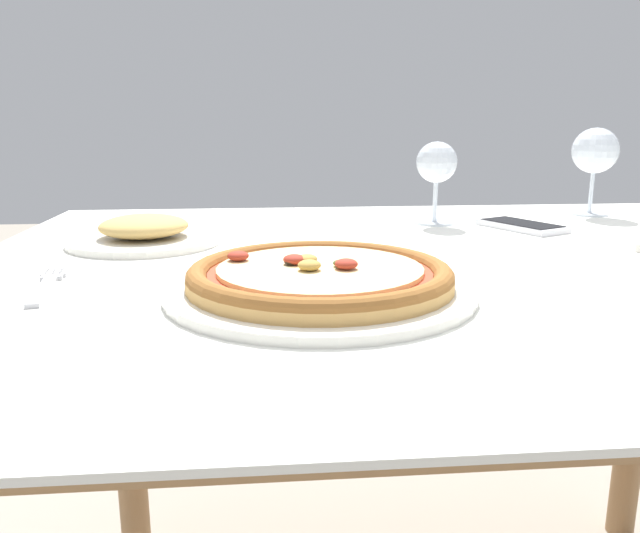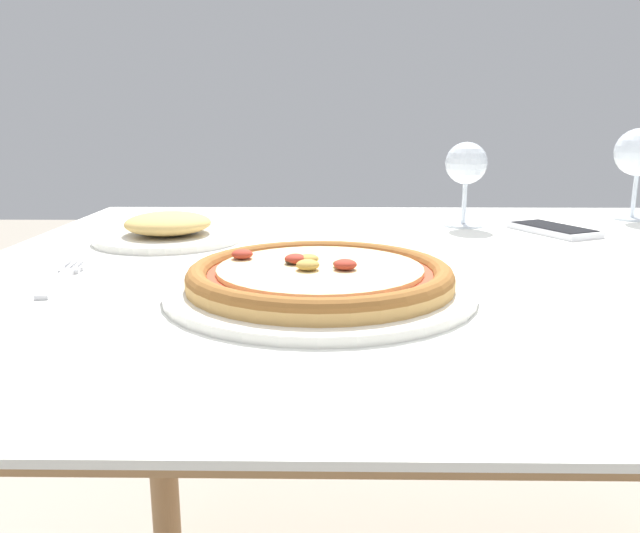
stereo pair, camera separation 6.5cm
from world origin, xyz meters
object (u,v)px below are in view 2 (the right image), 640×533
(pizza_plate, at_px, (320,279))
(dining_table, at_px, (470,322))
(cell_phone, at_px, (553,229))
(wine_glass_far_right, at_px, (466,167))
(side_plate, at_px, (168,230))
(wine_glass_far_left, at_px, (639,154))
(fork, at_px, (64,277))

(pizza_plate, bearing_deg, dining_table, 40.20)
(dining_table, distance_m, cell_phone, 0.28)
(dining_table, distance_m, wine_glass_far_right, 0.33)
(wine_glass_far_right, xyz_separation_m, side_plate, (-0.48, -0.14, -0.09))
(pizza_plate, bearing_deg, cell_phone, 44.79)
(dining_table, xyz_separation_m, cell_phone, (0.17, 0.20, 0.09))
(wine_glass_far_left, xyz_separation_m, side_plate, (-0.80, -0.22, -0.10))
(fork, bearing_deg, dining_table, 12.19)
(dining_table, bearing_deg, pizza_plate, -139.80)
(fork, height_order, side_plate, side_plate)
(dining_table, relative_size, wine_glass_far_left, 7.88)
(wine_glass_far_left, xyz_separation_m, cell_phone, (-0.19, -0.14, -0.11))
(cell_phone, bearing_deg, pizza_plate, -135.21)
(wine_glass_far_left, height_order, wine_glass_far_right, wine_glass_far_left)
(fork, distance_m, wine_glass_far_right, 0.67)
(pizza_plate, distance_m, cell_phone, 0.53)
(wine_glass_far_left, relative_size, side_plate, 0.74)
(fork, height_order, cell_phone, cell_phone)
(wine_glass_far_right, distance_m, cell_phone, 0.18)
(pizza_plate, xyz_separation_m, wine_glass_far_right, (0.24, 0.44, 0.08))
(side_plate, bearing_deg, wine_glass_far_right, 16.54)
(fork, xyz_separation_m, wine_glass_far_left, (0.87, 0.45, 0.12))
(fork, xyz_separation_m, side_plate, (0.06, 0.24, 0.01))
(cell_phone, bearing_deg, fork, -155.19)
(cell_phone, height_order, side_plate, side_plate)
(dining_table, bearing_deg, cell_phone, 49.27)
(cell_phone, bearing_deg, wine_glass_far_left, 36.34)
(dining_table, relative_size, fork, 7.68)
(fork, bearing_deg, side_plate, 74.96)
(wine_glass_far_right, height_order, side_plate, wine_glass_far_right)
(fork, bearing_deg, wine_glass_far_right, 34.94)
(dining_table, xyz_separation_m, pizza_plate, (-0.20, -0.17, 0.10))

